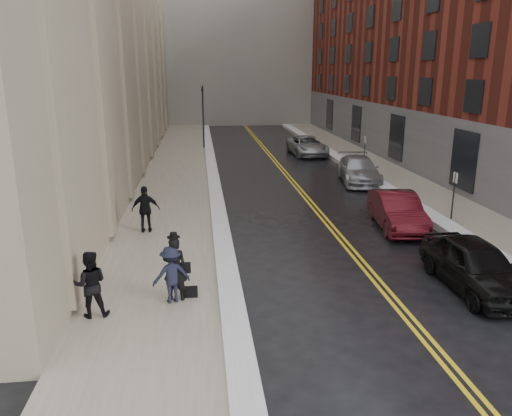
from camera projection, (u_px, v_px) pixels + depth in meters
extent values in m
plane|color=black|center=(316.00, 319.00, 13.38)|extent=(160.00, 160.00, 0.00)
cube|color=gray|center=(174.00, 187.00, 28.19)|extent=(4.00, 64.00, 0.15)
cube|color=gray|center=(403.00, 181.00, 29.66)|extent=(3.00, 64.00, 0.15)
cube|color=gold|center=(293.00, 185.00, 28.96)|extent=(0.12, 64.00, 0.01)
cube|color=gold|center=(297.00, 185.00, 28.98)|extent=(0.12, 64.00, 0.01)
cube|color=white|center=(214.00, 185.00, 28.43)|extent=(0.70, 60.80, 0.26)
cube|color=white|center=(373.00, 180.00, 29.44)|extent=(0.85, 60.80, 0.30)
cube|color=maroon|center=(490.00, 32.00, 34.89)|extent=(14.00, 50.00, 18.00)
cylinder|color=black|center=(203.00, 118.00, 41.12)|extent=(0.12, 0.12, 5.20)
imported|color=black|center=(203.00, 93.00, 40.58)|extent=(0.18, 0.15, 0.90)
cylinder|color=black|center=(453.00, 198.00, 21.61)|extent=(0.06, 0.06, 2.20)
cube|color=white|center=(455.00, 178.00, 21.37)|extent=(0.02, 0.35, 0.45)
cylinder|color=black|center=(364.00, 153.00, 33.09)|extent=(0.06, 0.06, 2.20)
cube|color=white|center=(365.00, 140.00, 32.85)|extent=(0.02, 0.35, 0.45)
imported|color=black|center=(475.00, 265.00, 15.05)|extent=(1.84, 4.54, 1.54)
imported|color=#480C14|center=(397.00, 211.00, 20.91)|extent=(2.10, 4.71, 1.50)
imported|color=#999CA1|center=(359.00, 170.00, 29.42)|extent=(2.80, 5.42, 1.50)
imported|color=#A8ACB0|center=(307.00, 146.00, 38.91)|extent=(2.68, 5.39, 1.47)
imported|color=black|center=(175.00, 269.00, 13.97)|extent=(0.74, 0.55, 1.87)
imported|color=black|center=(90.00, 284.00, 13.05)|extent=(0.94, 0.77, 1.81)
imported|color=black|center=(171.00, 274.00, 13.88)|extent=(1.19, 0.88, 1.64)
imported|color=black|center=(146.00, 209.00, 19.89)|extent=(1.12, 0.50, 1.88)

